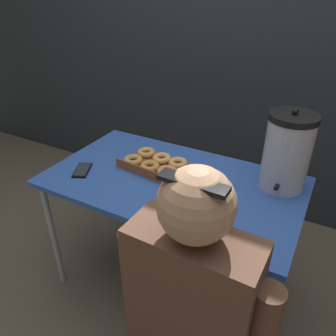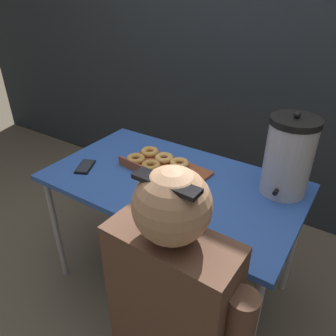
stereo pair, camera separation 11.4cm
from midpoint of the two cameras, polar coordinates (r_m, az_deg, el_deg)
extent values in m
plane|color=brown|center=(2.11, 2.24, -19.01)|extent=(12.00, 12.00, 0.00)
cube|color=#23282D|center=(2.35, 17.45, 23.20)|extent=(6.00, 0.10, 2.73)
cube|color=#2D56B2|center=(1.64, 2.73, -2.52)|extent=(1.26, 0.72, 0.03)
cylinder|color=#ADADB2|center=(1.99, -17.30, -10.38)|extent=(0.03, 0.03, 0.70)
cylinder|color=#ADADB2|center=(1.53, 16.57, -26.33)|extent=(0.03, 0.03, 0.70)
cylinder|color=#ADADB2|center=(2.34, -5.78, -2.28)|extent=(0.03, 0.03, 0.70)
cylinder|color=#ADADB2|center=(1.96, 22.61, -12.17)|extent=(0.03, 0.03, 0.70)
cube|color=brown|center=(1.71, 1.42, -0.09)|extent=(0.48, 0.29, 0.02)
cube|color=brown|center=(1.62, -1.09, -0.87)|extent=(0.45, 0.06, 0.04)
torus|color=tan|center=(1.76, -3.82, 1.59)|extent=(0.10, 0.10, 0.03)
torus|color=#CC9448|center=(1.69, -1.08, 0.41)|extent=(0.11, 0.11, 0.03)
torus|color=tan|center=(1.64, 1.82, -0.66)|extent=(0.11, 0.11, 0.03)
torus|color=#DEA65A|center=(1.58, 4.64, -1.99)|extent=(0.12, 0.12, 0.03)
torus|color=tan|center=(1.83, -1.41, 2.83)|extent=(0.13, 0.13, 0.03)
torus|color=#E8B064|center=(1.76, 1.17, 1.73)|extent=(0.12, 0.12, 0.03)
torus|color=#E6AE62|center=(1.72, 3.92, 0.79)|extent=(0.13, 0.13, 0.03)
cylinder|color=#B7B7BC|center=(1.58, 22.13, 1.37)|extent=(0.21, 0.21, 0.34)
cylinder|color=black|center=(1.51, 23.46, 7.47)|extent=(0.22, 0.22, 0.03)
sphere|color=black|center=(1.50, 23.66, 8.41)|extent=(0.03, 0.03, 0.03)
cylinder|color=black|center=(1.54, 20.39, -3.81)|extent=(0.02, 0.05, 0.02)
cube|color=black|center=(1.78, -12.45, 0.17)|extent=(0.13, 0.16, 0.01)
cube|color=#2D333D|center=(1.77, -12.47, 0.33)|extent=(0.11, 0.14, 0.00)
cube|color=brown|center=(1.09, 3.84, -22.79)|extent=(0.39, 0.18, 0.55)
sphere|color=tan|center=(0.82, 4.73, -6.64)|extent=(0.20, 0.20, 0.20)
cube|color=black|center=(0.76, 3.99, -2.76)|extent=(0.17, 0.05, 0.01)
cylinder|color=brown|center=(1.19, -5.57, -18.79)|extent=(0.08, 0.08, 0.44)
camera|label=1|loc=(0.06, -87.98, 1.17)|focal=35.00mm
camera|label=2|loc=(0.06, 92.02, -1.17)|focal=35.00mm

